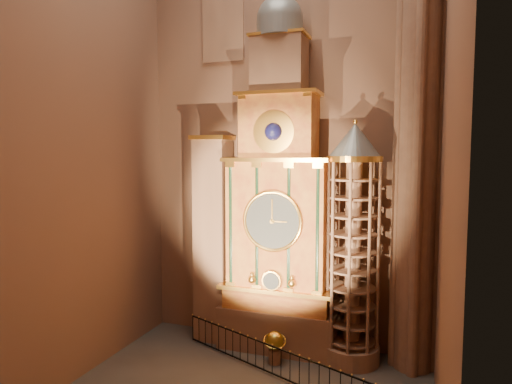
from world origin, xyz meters
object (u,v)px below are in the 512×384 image
at_px(portrait_tower, 213,238).
at_px(iron_railing, 268,359).
at_px(celestial_globe, 275,344).
at_px(astronomical_clock, 279,210).
at_px(stair_turret, 353,246).

height_order(portrait_tower, iron_railing, portrait_tower).
xyz_separation_m(celestial_globe, iron_railing, (0.03, -1.04, -0.19)).
bearing_deg(astronomical_clock, portrait_tower, 179.71).
bearing_deg(iron_railing, celestial_globe, 91.46).
xyz_separation_m(stair_turret, celestial_globe, (-3.18, -1.35, -4.39)).
xyz_separation_m(astronomical_clock, celestial_globe, (0.32, -1.61, -5.80)).
relative_size(portrait_tower, iron_railing, 1.11).
bearing_deg(celestial_globe, portrait_tower, 156.33).
relative_size(astronomical_clock, celestial_globe, 11.44).
relative_size(astronomical_clock, iron_railing, 1.82).
height_order(astronomical_clock, portrait_tower, astronomical_clock).
height_order(portrait_tower, celestial_globe, portrait_tower).
distance_m(astronomical_clock, portrait_tower, 3.73).
relative_size(portrait_tower, celestial_globe, 6.99).
xyz_separation_m(astronomical_clock, iron_railing, (0.35, -2.66, -6.00)).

